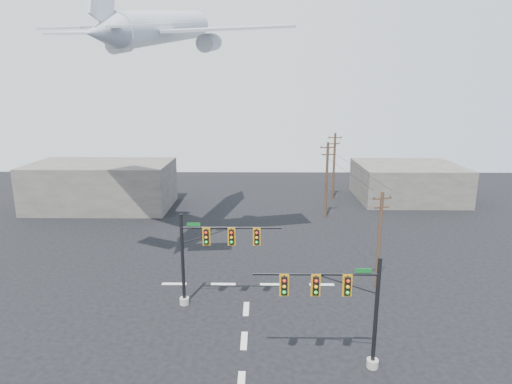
{
  "coord_description": "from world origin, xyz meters",
  "views": [
    {
      "loc": [
        1.02,
        -19.94,
        15.45
      ],
      "look_at": [
        0.74,
        5.0,
        9.41
      ],
      "focal_mm": 30.0,
      "sensor_mm": 36.0,
      "label": 1
    }
  ],
  "objects_px": {
    "airliner": "(164,28)",
    "utility_pole_c": "(334,165)",
    "signal_mast_near": "(345,307)",
    "utility_pole_b": "(327,179)",
    "utility_pole_a": "(379,239)",
    "signal_mast_far": "(208,254)"
  },
  "relations": [
    {
      "from": "signal_mast_far",
      "to": "utility_pole_c",
      "type": "distance_m",
      "value": 34.49
    },
    {
      "from": "signal_mast_near",
      "to": "utility_pole_c",
      "type": "distance_m",
      "value": 39.07
    },
    {
      "from": "utility_pole_a",
      "to": "signal_mast_far",
      "type": "bearing_deg",
      "value": 176.1
    },
    {
      "from": "airliner",
      "to": "utility_pole_c",
      "type": "bearing_deg",
      "value": -33.63
    },
    {
      "from": "utility_pole_c",
      "to": "utility_pole_b",
      "type": "bearing_deg",
      "value": -110.39
    },
    {
      "from": "utility_pole_c",
      "to": "utility_pole_a",
      "type": "bearing_deg",
      "value": -98.22
    },
    {
      "from": "utility_pole_b",
      "to": "utility_pole_c",
      "type": "distance_m",
      "value": 9.72
    },
    {
      "from": "utility_pole_b",
      "to": "airliner",
      "type": "relative_size",
      "value": 0.37
    },
    {
      "from": "utility_pole_c",
      "to": "airliner",
      "type": "bearing_deg",
      "value": -140.81
    },
    {
      "from": "utility_pole_a",
      "to": "utility_pole_b",
      "type": "bearing_deg",
      "value": 77.31
    },
    {
      "from": "signal_mast_near",
      "to": "utility_pole_a",
      "type": "bearing_deg",
      "value": 65.69
    },
    {
      "from": "signal_mast_far",
      "to": "airliner",
      "type": "height_order",
      "value": "airliner"
    },
    {
      "from": "airliner",
      "to": "utility_pole_a",
      "type": "bearing_deg",
      "value": -106.03
    },
    {
      "from": "utility_pole_b",
      "to": "utility_pole_c",
      "type": "relative_size",
      "value": 0.98
    },
    {
      "from": "utility_pole_b",
      "to": "airliner",
      "type": "bearing_deg",
      "value": -160.74
    },
    {
      "from": "signal_mast_far",
      "to": "airliner",
      "type": "bearing_deg",
      "value": 112.23
    },
    {
      "from": "signal_mast_near",
      "to": "utility_pole_c",
      "type": "xyz_separation_m",
      "value": [
        5.76,
        38.62,
        1.15
      ]
    },
    {
      "from": "utility_pole_b",
      "to": "utility_pole_c",
      "type": "xyz_separation_m",
      "value": [
        2.45,
        9.41,
        0.08
      ]
    },
    {
      "from": "utility_pole_a",
      "to": "airliner",
      "type": "xyz_separation_m",
      "value": [
        -18.0,
        9.32,
        16.66
      ]
    },
    {
      "from": "utility_pole_a",
      "to": "airliner",
      "type": "distance_m",
      "value": 26.24
    },
    {
      "from": "utility_pole_c",
      "to": "signal_mast_near",
      "type": "bearing_deg",
      "value": -104.29
    },
    {
      "from": "utility_pole_a",
      "to": "airliner",
      "type": "bearing_deg",
      "value": 136.18
    }
  ]
}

